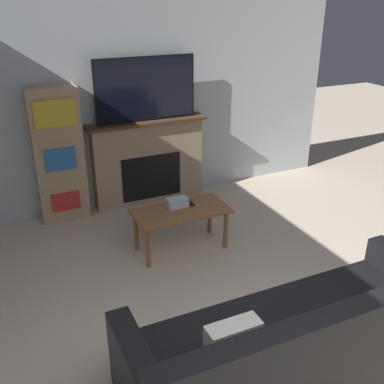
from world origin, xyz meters
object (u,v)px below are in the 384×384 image
coffee_table (181,215)px  bookshelf (59,155)px  tv (146,89)px  couch (296,345)px  fireplace (148,161)px

coffee_table → bookshelf: 1.68m
tv → couch: size_ratio=0.51×
tv → couch: bearing=-91.2°
fireplace → bookshelf: bearing=-178.8°
coffee_table → fireplace: bearing=85.1°
coffee_table → tv: bearing=85.0°
fireplace → tv: bearing=-90.0°
bookshelf → fireplace: bearing=1.2°
tv → coffee_table: tv is taller
coffee_table → bookshelf: bearing=127.7°
coffee_table → bookshelf: bookshelf is taller
couch → coffee_table: (-0.04, 1.96, 0.13)m
fireplace → tv: (0.00, -0.02, 0.93)m
couch → bookshelf: bearing=107.8°
fireplace → coffee_table: fireplace is taller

